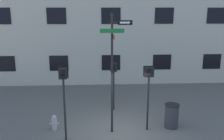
{
  "coord_description": "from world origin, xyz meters",
  "views": [
    {
      "loc": [
        -0.79,
        -9.27,
        4.97
      ],
      "look_at": [
        -0.29,
        0.22,
        2.65
      ],
      "focal_mm": 40.0,
      "sensor_mm": 36.0,
      "label": 1
    }
  ],
  "objects_px": {
    "pedestrian_signal_right": "(149,80)",
    "trash_bin": "(172,116)",
    "pedestrian_signal_left": "(63,85)",
    "street_sign_pole": "(113,65)",
    "fire_hydrant": "(54,123)",
    "pedestrian_signal_across": "(114,73)"
  },
  "relations": [
    {
      "from": "pedestrian_signal_right",
      "to": "trash_bin",
      "type": "xyz_separation_m",
      "value": [
        1.08,
        0.17,
        -1.65
      ]
    },
    {
      "from": "pedestrian_signal_left",
      "to": "pedestrian_signal_right",
      "type": "height_order",
      "value": "pedestrian_signal_left"
    },
    {
      "from": "street_sign_pole",
      "to": "pedestrian_signal_right",
      "type": "height_order",
      "value": "street_sign_pole"
    },
    {
      "from": "fire_hydrant",
      "to": "pedestrian_signal_left",
      "type": "bearing_deg",
      "value": -55.98
    },
    {
      "from": "pedestrian_signal_right",
      "to": "fire_hydrant",
      "type": "relative_size",
      "value": 4.18
    },
    {
      "from": "pedestrian_signal_across",
      "to": "fire_hydrant",
      "type": "bearing_deg",
      "value": -142.75
    },
    {
      "from": "pedestrian_signal_right",
      "to": "fire_hydrant",
      "type": "distance_m",
      "value": 4.34
    },
    {
      "from": "pedestrian_signal_left",
      "to": "trash_bin",
      "type": "xyz_separation_m",
      "value": [
        4.41,
        0.85,
        -1.73
      ]
    },
    {
      "from": "street_sign_pole",
      "to": "fire_hydrant",
      "type": "xyz_separation_m",
      "value": [
        -2.48,
        0.31,
        -2.52
      ]
    },
    {
      "from": "pedestrian_signal_across",
      "to": "fire_hydrant",
      "type": "relative_size",
      "value": 3.76
    },
    {
      "from": "street_sign_pole",
      "to": "fire_hydrant",
      "type": "height_order",
      "value": "street_sign_pole"
    },
    {
      "from": "street_sign_pole",
      "to": "pedestrian_signal_across",
      "type": "xyz_separation_m",
      "value": [
        0.15,
        2.31,
        -0.9
      ]
    },
    {
      "from": "pedestrian_signal_right",
      "to": "pedestrian_signal_across",
      "type": "bearing_deg",
      "value": 120.24
    },
    {
      "from": "trash_bin",
      "to": "pedestrian_signal_right",
      "type": "bearing_deg",
      "value": -170.93
    },
    {
      "from": "pedestrian_signal_right",
      "to": "pedestrian_signal_across",
      "type": "relative_size",
      "value": 1.11
    },
    {
      "from": "street_sign_pole",
      "to": "pedestrian_signal_left",
      "type": "height_order",
      "value": "street_sign_pole"
    },
    {
      "from": "street_sign_pole",
      "to": "pedestrian_signal_left",
      "type": "bearing_deg",
      "value": -163.27
    },
    {
      "from": "fire_hydrant",
      "to": "trash_bin",
      "type": "height_order",
      "value": "trash_bin"
    },
    {
      "from": "street_sign_pole",
      "to": "fire_hydrant",
      "type": "bearing_deg",
      "value": 172.85
    },
    {
      "from": "pedestrian_signal_left",
      "to": "pedestrian_signal_right",
      "type": "bearing_deg",
      "value": 11.46
    },
    {
      "from": "street_sign_pole",
      "to": "trash_bin",
      "type": "distance_m",
      "value": 3.43
    },
    {
      "from": "pedestrian_signal_left",
      "to": "pedestrian_signal_across",
      "type": "height_order",
      "value": "pedestrian_signal_left"
    }
  ]
}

